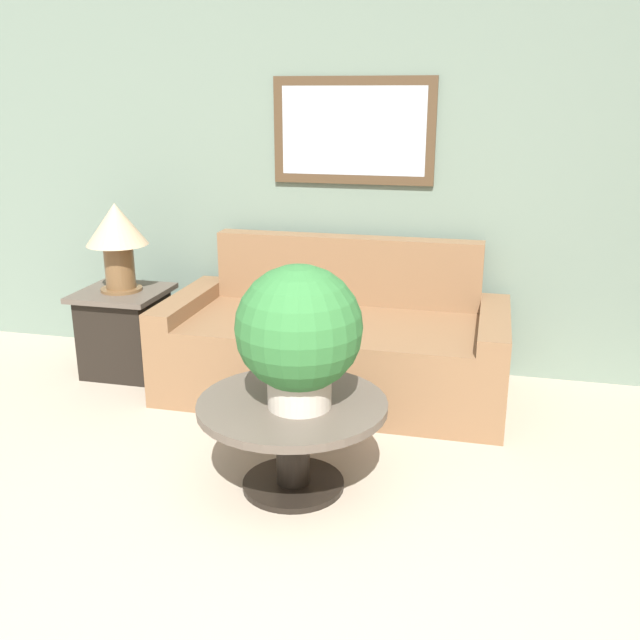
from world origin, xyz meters
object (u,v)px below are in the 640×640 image
(coffee_table, at_px, (293,425))
(potted_plant_on_table, at_px, (299,333))
(couch_main, at_px, (335,346))
(table_lamp, at_px, (117,234))
(side_table, at_px, (125,331))

(coffee_table, relative_size, potted_plant_on_table, 1.35)
(couch_main, height_order, table_lamp, table_lamp)
(coffee_table, relative_size, table_lamp, 1.55)
(coffee_table, bearing_deg, couch_main, 92.91)
(side_table, bearing_deg, couch_main, 0.31)
(couch_main, distance_m, side_table, 1.47)
(couch_main, relative_size, coffee_table, 2.36)
(side_table, distance_m, table_lamp, 0.67)
(coffee_table, relative_size, side_table, 1.56)
(couch_main, distance_m, table_lamp, 1.61)
(coffee_table, xyz_separation_m, potted_plant_on_table, (0.05, -0.04, 0.49))
(couch_main, bearing_deg, coffee_table, -87.09)
(coffee_table, xyz_separation_m, table_lamp, (-1.53, 1.20, 0.64))
(potted_plant_on_table, bearing_deg, coffee_table, 139.03)
(table_lamp, relative_size, potted_plant_on_table, 0.87)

